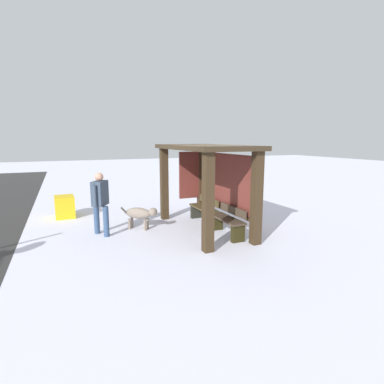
{
  "coord_description": "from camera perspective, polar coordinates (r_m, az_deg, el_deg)",
  "views": [
    {
      "loc": [
        7.1,
        -3.39,
        2.4
      ],
      "look_at": [
        -0.3,
        -0.22,
        1.0
      ],
      "focal_mm": 28.33,
      "sensor_mm": 36.0,
      "label": 1
    }
  ],
  "objects": [
    {
      "name": "bench_center_inside",
      "position": [
        7.71,
        6.72,
        -5.61
      ],
      "size": [
        1.26,
        0.38,
        0.74
      ],
      "color": "#433528",
      "rests_on": "ground"
    },
    {
      "name": "dog",
      "position": [
        8.27,
        -9.72,
        -4.05
      ],
      "size": [
        0.73,
        0.87,
        0.62
      ],
      "color": "gray",
      "rests_on": "ground"
    },
    {
      "name": "grit_bin",
      "position": [
        10.22,
        -22.85,
        -2.57
      ],
      "size": [
        0.72,
        0.59,
        0.67
      ],
      "primitive_type": "cube",
      "rotation": [
        0.0,
        0.0,
        0.04
      ],
      "color": "yellow",
      "rests_on": "ground"
    },
    {
      "name": "ground_plane",
      "position": [
        8.23,
        2.23,
        -7.08
      ],
      "size": [
        60.0,
        60.0,
        0.0
      ],
      "primitive_type": "plane",
      "color": "white"
    },
    {
      "name": "bus_shelter",
      "position": [
        8.05,
        3.07,
        4.38
      ],
      "size": [
        3.38,
        1.63,
        2.26
      ],
      "color": "#362717",
      "rests_on": "ground"
    },
    {
      "name": "person_walking",
      "position": [
        7.89,
        -16.9,
        -1.24
      ],
      "size": [
        0.6,
        0.47,
        1.6
      ],
      "color": "#384558",
      "rests_on": "ground"
    },
    {
      "name": "bench_left_inside",
      "position": [
        8.88,
        2.33,
        -3.51
      ],
      "size": [
        1.26,
        0.39,
        0.73
      ],
      "color": "#493E23",
      "rests_on": "ground"
    }
  ]
}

